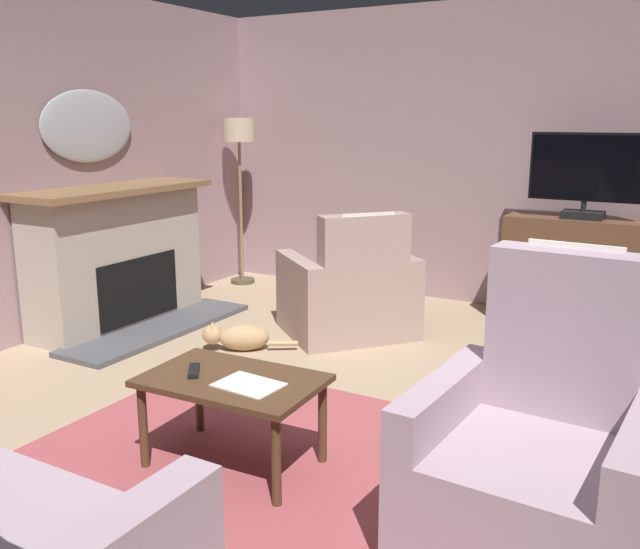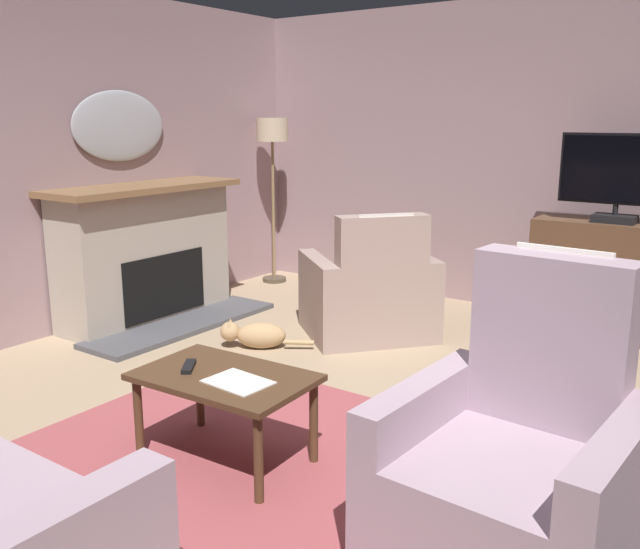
# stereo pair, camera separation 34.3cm
# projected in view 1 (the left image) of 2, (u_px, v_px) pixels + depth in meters

# --- Properties ---
(ground_plane) EXTENTS (6.08, 7.09, 0.04)m
(ground_plane) POSITION_uv_depth(u_px,v_px,m) (305.00, 453.00, 3.56)
(ground_plane) COLOR tan
(wall_back) EXTENTS (6.08, 0.10, 2.67)m
(wall_back) POSITION_uv_depth(u_px,v_px,m) (497.00, 157.00, 6.04)
(wall_back) COLOR gray
(wall_back) RESTS_ON ground_plane
(rug_central) EXTENTS (2.64, 2.00, 0.01)m
(rug_central) POSITION_uv_depth(u_px,v_px,m) (286.00, 470.00, 3.34)
(rug_central) COLOR #9E474C
(rug_central) RESTS_ON ground_plane
(fireplace) EXTENTS (0.93, 1.74, 1.14)m
(fireplace) POSITION_uv_depth(u_px,v_px,m) (119.00, 260.00, 5.59)
(fireplace) COLOR #4C4C51
(fireplace) RESTS_ON ground_plane
(wall_mirror_oval) EXTENTS (0.06, 0.93, 0.57)m
(wall_mirror_oval) POSITION_uv_depth(u_px,v_px,m) (88.00, 126.00, 5.48)
(wall_mirror_oval) COLOR #B2B7BF
(tv_cabinet) EXTENTS (1.17, 0.49, 0.90)m
(tv_cabinet) POSITION_uv_depth(u_px,v_px,m) (579.00, 276.00, 5.55)
(tv_cabinet) COLOR #402A1C
(tv_cabinet) RESTS_ON ground_plane
(television) EXTENTS (0.86, 0.20, 0.67)m
(television) POSITION_uv_depth(u_px,v_px,m) (586.00, 173.00, 5.32)
(television) COLOR black
(television) RESTS_ON tv_cabinet
(coffee_table) EXTENTS (0.87, 0.58, 0.46)m
(coffee_table) POSITION_uv_depth(u_px,v_px,m) (232.00, 389.00, 3.30)
(coffee_table) COLOR #4C331E
(coffee_table) RESTS_ON ground_plane
(tv_remote) EXTENTS (0.14, 0.17, 0.02)m
(tv_remote) POSITION_uv_depth(u_px,v_px,m) (194.00, 371.00, 3.35)
(tv_remote) COLOR black
(tv_remote) RESTS_ON coffee_table
(folded_newspaper) EXTENTS (0.31, 0.24, 0.01)m
(folded_newspaper) POSITION_uv_depth(u_px,v_px,m) (249.00, 385.00, 3.20)
(folded_newspaper) COLOR silver
(folded_newspaper) RESTS_ON coffee_table
(armchair_angled_to_table) EXTENTS (1.22, 1.24, 1.01)m
(armchair_angled_to_table) POSITION_uv_depth(u_px,v_px,m) (350.00, 294.00, 5.36)
(armchair_angled_to_table) COLOR #A3897F
(armchair_angled_to_table) RESTS_ON ground_plane
(armchair_by_fireplace) EXTENTS (0.92, 0.92, 1.18)m
(armchair_by_fireplace) POSITION_uv_depth(u_px,v_px,m) (537.00, 462.00, 2.70)
(armchair_by_fireplace) COLOR #AD93A3
(armchair_by_fireplace) RESTS_ON ground_plane
(cat) EXTENTS (0.63, 0.41, 0.22)m
(cat) POSITION_uv_depth(u_px,v_px,m) (239.00, 337.00, 5.05)
(cat) COLOR tan
(cat) RESTS_ON ground_plane
(floor_lamp) EXTENTS (0.32, 0.32, 1.67)m
(floor_lamp) POSITION_uv_depth(u_px,v_px,m) (239.00, 148.00, 6.82)
(floor_lamp) COLOR #4C4233
(floor_lamp) RESTS_ON ground_plane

